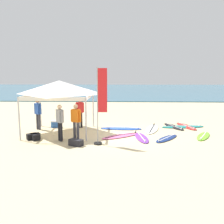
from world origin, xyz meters
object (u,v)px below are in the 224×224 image
object	(u,v)px
surfboard_red	(186,126)
person_grey	(60,120)
person_red	(80,111)
person_orange	(76,120)
surfboard_pink	(121,136)
gear_bag_on_sand	(33,136)
canopy_tent	(60,88)
surfboard_navy	(167,138)
surfboard_white	(152,129)
surfboard_lime	(203,136)
surfboard_purple	(142,138)
surfboard_teal	(183,127)
cooler_box	(56,124)
gear_bag_by_pole	(76,143)
surfboard_black	(174,127)
surfboard_blue	(121,128)
banner_flag	(100,109)
person_blue	(38,112)
gear_bag_near_tent	(35,137)

from	to	relation	value
surfboard_red	person_grey	distance (m)	7.49
person_grey	person_red	world-z (taller)	same
person_grey	person_orange	size ratio (longest dim) A/B	1.00
surfboard_pink	gear_bag_on_sand	bearing A→B (deg)	-170.91
canopy_tent	person_grey	size ratio (longest dim) A/B	1.90
person_red	surfboard_navy	bearing A→B (deg)	-27.40
surfboard_white	surfboard_lime	distance (m)	2.80
surfboard_purple	gear_bag_on_sand	bearing A→B (deg)	-176.23
surfboard_teal	person_red	world-z (taller)	person_red
surfboard_lime	cooler_box	bearing A→B (deg)	166.46
person_orange	gear_bag_by_pole	bearing A→B (deg)	-81.35
surfboard_black	person_orange	world-z (taller)	person_orange
surfboard_black	cooler_box	size ratio (longest dim) A/B	4.10
surfboard_navy	gear_bag_by_pole	world-z (taller)	gear_bag_by_pole
surfboard_blue	surfboard_pink	world-z (taller)	same
surfboard_lime	surfboard_black	distance (m)	2.38
surfboard_teal	banner_flag	xyz separation A→B (m)	(-4.54, -3.65, 1.54)
surfboard_black	person_blue	size ratio (longest dim) A/B	1.20
surfboard_teal	cooler_box	xyz separation A→B (m)	(-7.41, -0.27, 0.16)
surfboard_blue	gear_bag_near_tent	distance (m)	4.76
surfboard_navy	person_grey	size ratio (longest dim) A/B	1.06
surfboard_blue	banner_flag	bearing A→B (deg)	-107.03
person_grey	surfboard_white	bearing A→B (deg)	28.49
canopy_tent	surfboard_pink	size ratio (longest dim) A/B	1.49
person_red	surfboard_purple	bearing A→B (deg)	-33.84
surfboard_black	banner_flag	xyz separation A→B (m)	(-4.00, -3.64, 1.54)
surfboard_blue	person_red	world-z (taller)	person_red
person_red	gear_bag_near_tent	size ratio (longest dim) A/B	2.85
surfboard_purple	person_orange	bearing A→B (deg)	-171.81
surfboard_white	person_red	xyz separation A→B (m)	(-4.10, 0.35, 0.95)
surfboard_blue	surfboard_red	world-z (taller)	same
surfboard_purple	person_red	bearing A→B (deg)	146.16
banner_flag	person_blue	bearing A→B (deg)	142.81
canopy_tent	person_grey	distance (m)	2.15
surfboard_teal	surfboard_red	bearing A→B (deg)	28.86
gear_bag_near_tent	cooler_box	size ratio (longest dim) A/B	1.20
surfboard_white	surfboard_blue	size ratio (longest dim) A/B	1.05
surfboard_purple	person_blue	bearing A→B (deg)	163.02
surfboard_navy	surfboard_black	bearing A→B (deg)	71.43
surfboard_white	person_grey	world-z (taller)	person_grey
surfboard_lime	surfboard_navy	distance (m)	1.97
surfboard_lime	person_grey	distance (m)	7.06
person_red	banner_flag	world-z (taller)	banner_flag
surfboard_white	gear_bag_near_tent	bearing A→B (deg)	-158.36
gear_bag_by_pole	cooler_box	size ratio (longest dim) A/B	1.20
surfboard_lime	gear_bag_on_sand	world-z (taller)	gear_bag_on_sand
canopy_tent	gear_bag_by_pole	distance (m)	3.47
banner_flag	cooler_box	world-z (taller)	banner_flag
surfboard_black	canopy_tent	bearing A→B (deg)	-166.27
surfboard_black	gear_bag_by_pole	distance (m)	6.38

